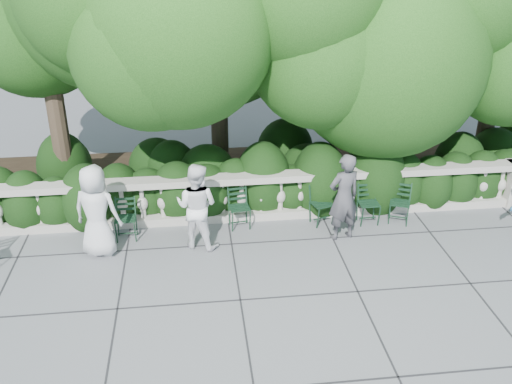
{
  "coord_description": "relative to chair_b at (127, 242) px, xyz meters",
  "views": [
    {
      "loc": [
        -1.15,
        -8.68,
        5.73
      ],
      "look_at": [
        0.0,
        1.0,
        1.0
      ],
      "focal_mm": 40.0,
      "sensor_mm": 36.0,
      "label": 1
    }
  ],
  "objects": [
    {
      "name": "person_woman_grey",
      "position": [
        4.19,
        -0.3,
        0.88
      ],
      "size": [
        0.73,
        0.58,
        1.77
      ],
      "primitive_type": "imported",
      "rotation": [
        0.0,
        0.0,
        3.41
      ],
      "color": "#434247",
      "rests_on": "ground"
    },
    {
      "name": "person_businessman",
      "position": [
        -0.44,
        -0.33,
        0.89
      ],
      "size": [
        0.99,
        0.79,
        1.77
      ],
      "primitive_type": "imported",
      "rotation": [
        0.0,
        0.0,
        2.84
      ],
      "color": "silver",
      "rests_on": "ground"
    },
    {
      "name": "chair_e",
      "position": [
        5.46,
        0.03,
        0.0
      ],
      "size": [
        0.59,
        0.62,
        0.84
      ],
      "primitive_type": null,
      "rotation": [
        0.0,
        0.0,
        -0.41
      ],
      "color": "black",
      "rests_on": "ground"
    },
    {
      "name": "tree_canopy",
      "position": [
        3.21,
        2.08,
        3.96
      ],
      "size": [
        15.04,
        6.52,
        6.78
      ],
      "color": "#3F3023",
      "rests_on": "ground"
    },
    {
      "name": "balustrade",
      "position": [
        2.52,
        0.69,
        0.49
      ],
      "size": [
        12.0,
        0.44,
        1.0
      ],
      "color": "#9E998E",
      "rests_on": "ground"
    },
    {
      "name": "chair_f",
      "position": [
        4.88,
        0.07,
        0.0
      ],
      "size": [
        0.45,
        0.49,
        0.84
      ],
      "primitive_type": null,
      "rotation": [
        0.0,
        0.0,
        0.02
      ],
      "color": "black",
      "rests_on": "ground"
    },
    {
      "name": "ground",
      "position": [
        2.52,
        -1.11,
        0.0
      ],
      "size": [
        90.0,
        90.0,
        0.0
      ],
      "primitive_type": "plane",
      "color": "#595A61",
      "rests_on": "ground"
    },
    {
      "name": "person_casual_man",
      "position": [
        1.39,
        -0.27,
        0.85
      ],
      "size": [
        1.01,
        0.92,
        1.69
      ],
      "primitive_type": "imported",
      "rotation": [
        0.0,
        0.0,
        2.72
      ],
      "color": "white",
      "rests_on": "ground"
    },
    {
      "name": "chair_c",
      "position": [
        3.97,
        0.17,
        0.0
      ],
      "size": [
        0.56,
        0.59,
        0.84
      ],
      "primitive_type": null,
      "rotation": [
        0.0,
        0.0,
        0.31
      ],
      "color": "black",
      "rests_on": "ground"
    },
    {
      "name": "chair_b",
      "position": [
        0.0,
        0.0,
        0.0
      ],
      "size": [
        0.44,
        0.48,
        0.84
      ],
      "primitive_type": null,
      "rotation": [
        0.0,
        0.0,
        -0.0
      ],
      "color": "black",
      "rests_on": "ground"
    },
    {
      "name": "chair_d",
      "position": [
        2.26,
        0.2,
        0.0
      ],
      "size": [
        0.5,
        0.53,
        0.84
      ],
      "primitive_type": null,
      "rotation": [
        0.0,
        0.0,
        0.13
      ],
      "color": "black",
      "rests_on": "ground"
    },
    {
      "name": "shrub_hedge",
      "position": [
        2.52,
        1.89,
        0.0
      ],
      "size": [
        15.0,
        2.6,
        1.7
      ],
      "primitive_type": null,
      "color": "black",
      "rests_on": "ground"
    }
  ]
}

